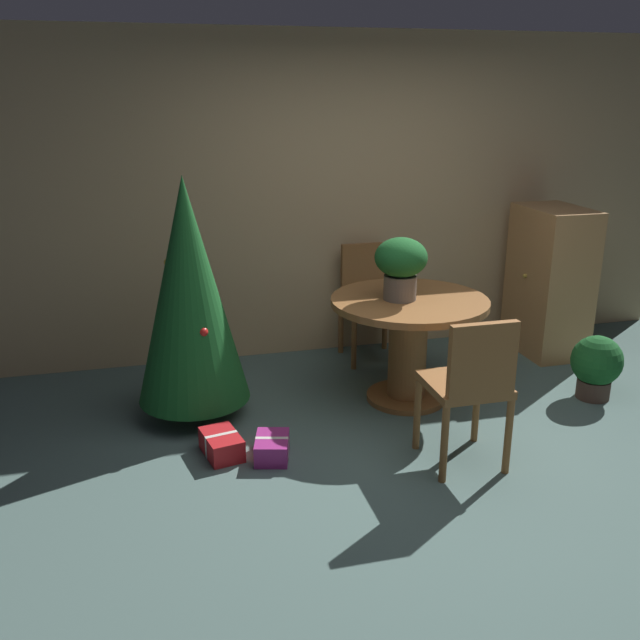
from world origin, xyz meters
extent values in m
plane|color=#4C6660|center=(0.00, 0.00, 0.00)|extent=(6.60, 6.60, 0.00)
cube|color=tan|center=(0.00, 2.20, 1.30)|extent=(6.00, 0.10, 2.60)
cylinder|color=brown|center=(0.11, 0.99, 0.02)|extent=(0.57, 0.57, 0.04)
cylinder|color=brown|center=(0.11, 0.99, 0.38)|extent=(0.27, 0.27, 0.68)
cylinder|color=brown|center=(0.11, 0.99, 0.74)|extent=(1.10, 1.10, 0.05)
cylinder|color=#665B51|center=(0.04, 1.00, 0.85)|extent=(0.23, 0.23, 0.17)
ellipsoid|color=#195623|center=(0.04, 1.00, 1.06)|extent=(0.36, 0.36, 0.27)
sphere|color=red|center=(-0.07, 0.98, 1.11)|extent=(0.08, 0.08, 0.08)
sphere|color=red|center=(0.01, 0.87, 1.09)|extent=(0.05, 0.05, 0.05)
sphere|color=red|center=(-0.04, 0.95, 1.12)|extent=(0.06, 0.06, 0.06)
sphere|color=red|center=(0.04, 0.92, 1.07)|extent=(0.05, 0.05, 0.05)
cylinder|color=brown|center=(0.31, 1.65, 0.22)|extent=(0.04, 0.04, 0.43)
cylinder|color=brown|center=(-0.08, 1.65, 0.22)|extent=(0.04, 0.04, 0.43)
cylinder|color=brown|center=(0.31, 2.03, 0.22)|extent=(0.04, 0.04, 0.43)
cylinder|color=brown|center=(-0.08, 2.03, 0.22)|extent=(0.04, 0.04, 0.43)
cube|color=brown|center=(0.11, 1.84, 0.46)|extent=(0.44, 0.42, 0.05)
cube|color=brown|center=(0.11, 2.02, 0.71)|extent=(0.40, 0.05, 0.46)
cylinder|color=brown|center=(-0.09, 0.29, 0.24)|extent=(0.04, 0.04, 0.48)
cylinder|color=brown|center=(0.32, 0.29, 0.24)|extent=(0.04, 0.04, 0.48)
cylinder|color=brown|center=(-0.09, -0.12, 0.24)|extent=(0.04, 0.04, 0.48)
cylinder|color=brown|center=(0.32, -0.12, 0.24)|extent=(0.04, 0.04, 0.48)
cube|color=brown|center=(0.11, 0.09, 0.50)|extent=(0.45, 0.45, 0.05)
cube|color=brown|center=(0.11, -0.11, 0.74)|extent=(0.40, 0.05, 0.42)
cylinder|color=brown|center=(-1.39, 1.11, 0.07)|extent=(0.10, 0.10, 0.14)
cone|color=#195623|center=(-1.39, 1.11, 0.89)|extent=(0.76, 0.76, 1.51)
sphere|color=gold|center=(-1.47, 1.22, 1.03)|extent=(0.06, 0.06, 0.06)
sphere|color=gold|center=(-1.51, 1.13, 1.09)|extent=(0.05, 0.05, 0.05)
sphere|color=gold|center=(-1.40, 1.40, 0.39)|extent=(0.05, 0.05, 0.05)
sphere|color=silver|center=(-1.23, 1.22, 0.80)|extent=(0.04, 0.04, 0.04)
sphere|color=red|center=(-1.33, 0.90, 0.68)|extent=(0.06, 0.06, 0.06)
sphere|color=#2D51A8|center=(-1.63, 1.21, 0.56)|extent=(0.04, 0.04, 0.04)
cube|color=red|center=(-1.28, 0.51, 0.07)|extent=(0.26, 0.35, 0.14)
cube|color=silver|center=(-1.28, 0.51, 0.07)|extent=(0.21, 0.07, 0.14)
cube|color=#9E287A|center=(-0.99, 0.40, 0.07)|extent=(0.27, 0.33, 0.13)
cube|color=silver|center=(-0.99, 0.40, 0.07)|extent=(0.20, 0.08, 0.14)
cube|color=#B27F4C|center=(1.63, 1.65, 0.62)|extent=(0.45, 0.70, 1.24)
sphere|color=#B29338|center=(1.39, 1.65, 0.68)|extent=(0.04, 0.04, 0.04)
cylinder|color=#4C382D|center=(1.45, 0.68, 0.07)|extent=(0.24, 0.24, 0.14)
sphere|color=#195623|center=(1.45, 0.68, 0.29)|extent=(0.37, 0.37, 0.37)
camera|label=1|loc=(-1.65, -3.37, 2.17)|focal=39.31mm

